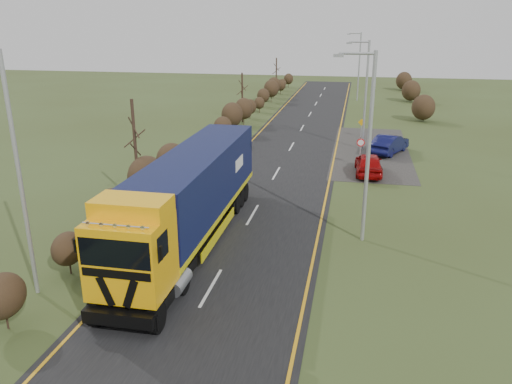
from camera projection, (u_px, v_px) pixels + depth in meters
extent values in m
plane|color=#36401B|center=(235.00, 246.00, 23.23)|extent=(160.00, 160.00, 0.00)
cube|color=black|center=(271.00, 182.00, 32.51)|extent=(8.00, 120.00, 0.02)
cube|color=#282724|center=(371.00, 150.00, 40.57)|extent=(6.00, 18.00, 0.02)
cube|color=orange|center=(217.00, 178.00, 33.19)|extent=(0.12, 116.00, 0.01)
cube|color=orange|center=(328.00, 185.00, 31.81)|extent=(0.12, 116.00, 0.01)
cube|color=silver|center=(211.00, 287.00, 19.50)|extent=(0.12, 3.00, 0.01)
cube|color=silver|center=(253.00, 214.00, 26.93)|extent=(0.12, 3.00, 0.01)
cube|color=silver|center=(276.00, 173.00, 34.36)|extent=(0.12, 3.00, 0.01)
cube|color=silver|center=(291.00, 146.00, 41.78)|extent=(0.12, 3.00, 0.01)
cube|color=silver|center=(302.00, 128.00, 49.21)|extent=(0.12, 3.00, 0.01)
cube|color=silver|center=(310.00, 114.00, 56.64)|extent=(0.12, 3.00, 0.01)
cube|color=silver|center=(316.00, 104.00, 64.06)|extent=(0.12, 3.00, 0.01)
cube|color=silver|center=(321.00, 95.00, 71.49)|extent=(0.12, 3.00, 0.01)
cube|color=silver|center=(325.00, 88.00, 78.92)|extent=(0.12, 3.00, 0.01)
ellipsoid|color=#312215|center=(3.00, 296.00, 16.51)|extent=(1.34, 1.74, 1.54)
ellipsoid|color=#312215|center=(68.00, 249.00, 20.27)|extent=(1.21, 1.57, 1.39)
ellipsoid|color=#312215|center=(113.00, 207.00, 23.87)|extent=(1.58, 2.06, 1.82)
ellipsoid|color=#312215|center=(146.00, 176.00, 27.47)|extent=(1.96, 2.55, 2.25)
ellipsoid|color=#312215|center=(171.00, 160.00, 31.23)|extent=(1.83, 2.38, 2.10)
ellipsoid|color=#312215|center=(193.00, 151.00, 35.07)|extent=(1.37, 1.78, 1.57)
ellipsoid|color=#312215|center=(208.00, 141.00, 38.85)|extent=(1.20, 1.56, 1.38)
ellipsoid|color=#312215|center=(223.00, 127.00, 42.43)|extent=(1.55, 2.02, 1.78)
ellipsoid|color=#312215|center=(232.00, 114.00, 46.06)|extent=(1.95, 2.53, 2.24)
ellipsoid|color=#312215|center=(244.00, 109.00, 49.76)|extent=(1.85, 2.41, 2.13)
ellipsoid|color=#312215|center=(250.00, 107.00, 53.66)|extent=(1.40, 1.81, 1.61)
ellipsoid|color=#312215|center=(259.00, 103.00, 57.39)|extent=(1.19, 1.55, 1.37)
ellipsoid|color=#312215|center=(263.00, 96.00, 61.05)|extent=(1.52, 1.97, 1.75)
ellipsoid|color=#312215|center=(271.00, 88.00, 64.58)|extent=(1.93, 2.51, 2.22)
ellipsoid|color=#312215|center=(274.00, 85.00, 68.38)|extent=(1.88, 2.44, 2.16)
ellipsoid|color=#312215|center=(281.00, 85.00, 72.16)|extent=(1.43, 1.85, 1.64)
ellipsoid|color=#312215|center=(282.00, 83.00, 76.01)|extent=(1.19, 1.55, 1.37)
ellipsoid|color=#312215|center=(288.00, 79.00, 79.56)|extent=(1.49, 1.93, 1.71)
cylinder|color=#34231A|center=(136.00, 155.00, 27.19)|extent=(0.18, 0.18, 6.05)
cylinder|color=#34231A|center=(242.00, 98.00, 51.48)|extent=(0.18, 0.18, 5.06)
cylinder|color=#34231A|center=(276.00, 76.00, 71.89)|extent=(0.18, 0.18, 5.15)
cube|color=black|center=(145.00, 286.00, 18.26)|extent=(2.46, 4.71, 0.46)
cube|color=#FFB00B|center=(131.00, 255.00, 16.86)|extent=(2.56, 2.25, 2.66)
cube|color=black|center=(121.00, 319.00, 16.46)|extent=(2.56, 0.13, 0.56)
cube|color=black|center=(106.00, 292.00, 16.15)|extent=(0.62, 0.02, 1.10)
cube|color=black|center=(130.00, 294.00, 15.99)|extent=(0.62, 0.02, 1.10)
cube|color=black|center=(114.00, 254.00, 15.65)|extent=(2.40, 0.06, 0.97)
cube|color=black|center=(116.00, 275.00, 15.86)|extent=(2.35, 0.03, 0.29)
cube|color=#FFB00B|center=(132.00, 206.00, 16.67)|extent=(2.56, 1.44, 0.57)
cylinder|color=silver|center=(115.00, 225.00, 15.59)|extent=(2.25, 0.06, 0.06)
cube|color=black|center=(76.00, 245.00, 16.13)|extent=(0.08, 0.12, 0.46)
cube|color=black|center=(161.00, 253.00, 15.58)|extent=(0.08, 0.12, 0.46)
cylinder|color=gray|center=(121.00, 276.00, 18.84)|extent=(0.58, 1.33, 0.57)
cylinder|color=gray|center=(180.00, 282.00, 18.40)|extent=(0.58, 1.33, 0.57)
cube|color=yellow|center=(200.00, 209.00, 24.26)|extent=(2.58, 12.89, 0.25)
cube|color=black|center=(199.00, 179.00, 23.76)|extent=(2.56, 12.48, 2.81)
cube|color=#0F1241|center=(231.00, 148.00, 29.57)|extent=(2.54, 0.06, 2.81)
cube|color=#0F1241|center=(146.00, 229.00, 17.95)|extent=(2.54, 0.06, 2.81)
cube|color=black|center=(221.00, 195.00, 28.05)|extent=(2.36, 3.69, 0.36)
cube|color=yellow|center=(169.00, 228.00, 23.76)|extent=(0.06, 5.63, 0.46)
cube|color=yellow|center=(219.00, 232.00, 23.30)|extent=(0.06, 5.63, 0.46)
cylinder|color=black|center=(97.00, 311.00, 17.00)|extent=(0.33, 1.06, 1.06)
cylinder|color=black|center=(156.00, 318.00, 16.60)|extent=(0.33, 1.06, 1.06)
cylinder|color=black|center=(129.00, 276.00, 19.37)|extent=(0.33, 1.06, 1.06)
cylinder|color=black|center=(182.00, 281.00, 18.97)|extent=(0.33, 1.06, 1.06)
cylinder|color=black|center=(198.00, 201.00, 27.44)|extent=(0.33, 1.06, 1.06)
cylinder|color=black|center=(236.00, 204.00, 27.04)|extent=(0.33, 1.06, 1.06)
cylinder|color=black|center=(203.00, 195.00, 28.39)|extent=(0.33, 1.06, 1.06)
cylinder|color=black|center=(240.00, 198.00, 27.99)|extent=(0.33, 1.06, 1.06)
cylinder|color=black|center=(208.00, 190.00, 29.34)|extent=(0.33, 1.06, 1.06)
cylinder|color=black|center=(244.00, 192.00, 28.94)|extent=(0.33, 1.06, 1.06)
imported|color=#970708|center=(369.00, 164.00, 33.94)|extent=(1.93, 4.43, 1.49)
imported|color=#0A0C39|center=(390.00, 144.00, 39.49)|extent=(3.35, 4.82, 1.51)
cylinder|color=#A3A6A8|center=(369.00, 151.00, 22.46)|extent=(0.18, 0.18, 8.76)
cylinder|color=#A3A6A8|center=(357.00, 53.00, 21.24)|extent=(1.56, 0.12, 0.12)
cube|color=#A3A6A8|center=(338.00, 56.00, 21.42)|extent=(0.44, 0.18, 0.14)
cylinder|color=#A3A6A8|center=(366.00, 97.00, 39.59)|extent=(0.18, 0.18, 8.61)
cylinder|color=#A3A6A8|center=(359.00, 42.00, 38.40)|extent=(1.53, 0.12, 0.12)
cube|color=#A3A6A8|center=(349.00, 43.00, 38.57)|extent=(0.43, 0.17, 0.13)
cylinder|color=#A3A6A8|center=(359.00, 67.00, 65.37)|extent=(0.18, 0.18, 8.73)
cylinder|color=#A3A6A8|center=(355.00, 33.00, 64.15)|extent=(1.55, 0.12, 0.12)
cube|color=#A3A6A8|center=(349.00, 34.00, 64.33)|extent=(0.44, 0.17, 0.14)
cylinder|color=#A3A6A8|center=(20.00, 180.00, 17.76)|extent=(0.16, 0.16, 9.05)
cylinder|color=#A3A6A8|center=(360.00, 155.00, 35.77)|extent=(0.08, 0.08, 1.78)
cylinder|color=red|center=(361.00, 143.00, 35.46)|extent=(0.57, 0.04, 0.57)
cylinder|color=white|center=(361.00, 143.00, 35.44)|extent=(0.43, 0.02, 0.43)
cylinder|color=#A3A6A8|center=(361.00, 130.00, 45.19)|extent=(0.08, 0.08, 1.27)
cube|color=#E6A10C|center=(362.00, 122.00, 44.91)|extent=(0.64, 0.04, 0.64)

